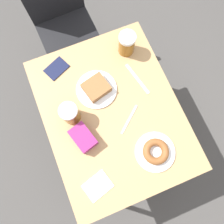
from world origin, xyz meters
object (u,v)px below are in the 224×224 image
object	(u,v)px
blue_pouch	(83,138)
passport_near_edge	(57,69)
beer_mug_center	(70,114)
beer_mug_left	(127,44)
chair	(61,15)
napkin_folded	(98,186)
plate_with_cake	(96,88)
plate_with_donut	(156,152)
fork	(129,119)
knife	(137,79)

from	to	relation	value
blue_pouch	passport_near_edge	bearing A→B (deg)	90.72
beer_mug_center	beer_mug_left	bearing A→B (deg)	31.26
chair	napkin_folded	size ratio (longest dim) A/B	5.97
plate_with_cake	plate_with_donut	xyz separation A→B (m)	(0.15, -0.43, -0.00)
chair	fork	xyz separation A→B (m)	(0.12, -0.89, 0.17)
beer_mug_left	beer_mug_center	bearing A→B (deg)	-148.74
plate_with_donut	beer_mug_left	size ratio (longest dim) A/B	1.51
knife	blue_pouch	world-z (taller)	blue_pouch
fork	beer_mug_left	bearing A→B (deg)	69.26
blue_pouch	plate_with_cake	bearing A→B (deg)	54.99
plate_with_cake	fork	bearing A→B (deg)	-65.79
knife	chair	bearing A→B (deg)	110.07
chair	passport_near_edge	bearing A→B (deg)	-109.87
fork	blue_pouch	size ratio (longest dim) A/B	0.93
beer_mug_left	fork	world-z (taller)	beer_mug_left
plate_with_donut	beer_mug_center	size ratio (longest dim) A/B	1.51
beer_mug_center	blue_pouch	world-z (taller)	beer_mug_center
passport_near_edge	blue_pouch	world-z (taller)	blue_pouch
plate_with_donut	fork	size ratio (longest dim) A/B	1.43
napkin_folded	fork	world-z (taller)	same
knife	beer_mug_center	bearing A→B (deg)	-170.67
napkin_folded	fork	distance (m)	0.37
plate_with_cake	passport_near_edge	world-z (taller)	plate_with_cake
beer_mug_left	knife	xyz separation A→B (m)	(-0.01, -0.19, -0.07)
plate_with_cake	knife	world-z (taller)	plate_with_cake
napkin_folded	blue_pouch	world-z (taller)	blue_pouch
passport_near_edge	beer_mug_left	bearing A→B (deg)	-5.75
fork	blue_pouch	xyz separation A→B (m)	(-0.26, -0.00, 0.03)
knife	napkin_folded	bearing A→B (deg)	-132.72
chair	blue_pouch	xyz separation A→B (m)	(-0.14, -0.89, 0.21)
beer_mug_center	napkin_folded	distance (m)	0.38
plate_with_donut	chair	bearing A→B (deg)	98.99
passport_near_edge	beer_mug_center	bearing A→B (deg)	-92.07
beer_mug_center	passport_near_edge	xyz separation A→B (m)	(0.01, 0.30, -0.07)
plate_with_cake	beer_mug_center	bearing A→B (deg)	-151.82
fork	knife	xyz separation A→B (m)	(0.13, 0.20, -0.00)
beer_mug_left	blue_pouch	bearing A→B (deg)	-136.16
plate_with_cake	napkin_folded	world-z (taller)	plate_with_cake
chair	beer_mug_center	size ratio (longest dim) A/B	6.71
plate_with_donut	beer_mug_center	xyz separation A→B (m)	(-0.33, 0.34, 0.05)
plate_with_cake	beer_mug_center	distance (m)	0.20
fork	napkin_folded	bearing A→B (deg)	-138.01
knife	plate_with_cake	bearing A→B (deg)	173.54
chair	fork	distance (m)	0.91
beer_mug_left	napkin_folded	world-z (taller)	beer_mug_left
plate_with_cake	beer_mug_center	size ratio (longest dim) A/B	1.63
beer_mug_center	napkin_folded	size ratio (longest dim) A/B	0.89
napkin_folded	knife	size ratio (longest dim) A/B	0.74
chair	napkin_folded	xyz separation A→B (m)	(-0.16, -1.14, 0.18)
beer_mug_left	napkin_folded	bearing A→B (deg)	-123.74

